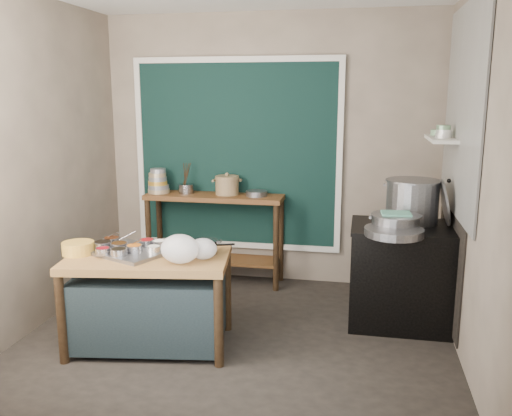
% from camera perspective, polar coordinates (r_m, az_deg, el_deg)
% --- Properties ---
extents(floor, '(3.50, 3.00, 0.02)m').
position_cam_1_polar(floor, '(4.66, -1.87, -13.40)').
color(floor, '#2A2520').
rests_on(floor, ground).
extents(back_wall, '(3.50, 0.02, 2.80)m').
position_cam_1_polar(back_wall, '(5.73, 1.47, 6.06)').
color(back_wall, gray).
rests_on(back_wall, floor).
extents(left_wall, '(0.02, 3.00, 2.80)m').
position_cam_1_polar(left_wall, '(4.96, -22.26, 4.27)').
color(left_wall, gray).
rests_on(left_wall, floor).
extents(right_wall, '(0.02, 3.00, 2.80)m').
position_cam_1_polar(right_wall, '(4.22, 21.99, 3.09)').
color(right_wall, gray).
rests_on(right_wall, floor).
extents(curtain_panel, '(2.10, 0.02, 1.90)m').
position_cam_1_polar(curtain_panel, '(5.76, -2.05, 5.60)').
color(curtain_panel, black).
rests_on(curtain_panel, back_wall).
extents(curtain_frame, '(2.22, 0.03, 2.02)m').
position_cam_1_polar(curtain_frame, '(5.75, -2.07, 5.59)').
color(curtain_frame, beige).
rests_on(curtain_frame, back_wall).
extents(tile_panel, '(0.02, 1.70, 1.70)m').
position_cam_1_polar(tile_panel, '(4.72, 20.91, 9.52)').
color(tile_panel, '#B2B2AA').
rests_on(tile_panel, right_wall).
extents(soot_patch, '(0.01, 1.30, 1.30)m').
position_cam_1_polar(soot_patch, '(4.98, 19.80, -3.73)').
color(soot_patch, black).
rests_on(soot_patch, right_wall).
extents(wall_shelf, '(0.22, 0.70, 0.03)m').
position_cam_1_polar(wall_shelf, '(5.01, 18.95, 6.89)').
color(wall_shelf, beige).
rests_on(wall_shelf, right_wall).
extents(prep_table, '(1.34, 0.90, 0.75)m').
position_cam_1_polar(prep_table, '(4.44, -11.13, -9.59)').
color(prep_table, olive).
rests_on(prep_table, floor).
extents(back_counter, '(1.45, 0.40, 0.95)m').
position_cam_1_polar(back_counter, '(5.79, -4.34, -3.21)').
color(back_counter, brown).
rests_on(back_counter, floor).
extents(stove_block, '(0.90, 0.68, 0.85)m').
position_cam_1_polar(stove_block, '(4.92, 15.22, -6.98)').
color(stove_block, black).
rests_on(stove_block, floor).
extents(stove_top, '(0.92, 0.69, 0.03)m').
position_cam_1_polar(stove_top, '(4.80, 15.51, -2.00)').
color(stove_top, black).
rests_on(stove_top, stove_block).
extents(condiment_tray, '(0.75, 0.66, 0.03)m').
position_cam_1_polar(condiment_tray, '(4.43, -13.36, -4.40)').
color(condiment_tray, gray).
rests_on(condiment_tray, prep_table).
extents(condiment_bowls, '(0.56, 0.42, 0.06)m').
position_cam_1_polar(condiment_bowls, '(4.42, -13.64, -3.92)').
color(condiment_bowls, gray).
rests_on(condiment_bowls, condiment_tray).
extents(yellow_basin, '(0.29, 0.29, 0.10)m').
position_cam_1_polar(yellow_basin, '(4.49, -18.22, -4.02)').
color(yellow_basin, '#BB892E').
rests_on(yellow_basin, prep_table).
extents(saucepan, '(0.27, 0.27, 0.11)m').
position_cam_1_polar(saucepan, '(4.28, -5.40, -4.09)').
color(saucepan, gray).
rests_on(saucepan, prep_table).
extents(plastic_bag_a, '(0.36, 0.33, 0.22)m').
position_cam_1_polar(plastic_bag_a, '(4.06, -8.01, -4.28)').
color(plastic_bag_a, white).
rests_on(plastic_bag_a, prep_table).
extents(plastic_bag_b, '(0.25, 0.22, 0.16)m').
position_cam_1_polar(plastic_bag_b, '(4.15, -5.60, -4.29)').
color(plastic_bag_b, white).
rests_on(plastic_bag_b, prep_table).
extents(bowl_stack, '(0.23, 0.23, 0.26)m').
position_cam_1_polar(bowl_stack, '(5.86, -10.25, 2.69)').
color(bowl_stack, tan).
rests_on(bowl_stack, back_counter).
extents(utensil_cup, '(0.21, 0.21, 0.10)m').
position_cam_1_polar(utensil_cup, '(5.79, -7.33, 2.03)').
color(utensil_cup, gray).
rests_on(utensil_cup, back_counter).
extents(ceramic_crock, '(0.33, 0.33, 0.18)m').
position_cam_1_polar(ceramic_crock, '(5.67, -3.06, 2.31)').
color(ceramic_crock, olive).
rests_on(ceramic_crock, back_counter).
extents(wide_bowl, '(0.27, 0.27, 0.06)m').
position_cam_1_polar(wide_bowl, '(5.59, 0.06, 1.54)').
color(wide_bowl, gray).
rests_on(wide_bowl, back_counter).
extents(stock_pot, '(0.54, 0.54, 0.38)m').
position_cam_1_polar(stock_pot, '(4.92, 16.12, 0.71)').
color(stock_pot, gray).
rests_on(stock_pot, stove_top).
extents(pot_lid, '(0.10, 0.41, 0.40)m').
position_cam_1_polar(pot_lid, '(4.88, 19.26, 0.55)').
color(pot_lid, gray).
rests_on(pot_lid, stove_top).
extents(steamer, '(0.50, 0.50, 0.14)m').
position_cam_1_polar(steamer, '(4.60, 14.48, -1.49)').
color(steamer, gray).
rests_on(steamer, stove_top).
extents(green_cloth, '(0.24, 0.19, 0.02)m').
position_cam_1_polar(green_cloth, '(4.58, 14.53, -0.55)').
color(green_cloth, '#52967A').
rests_on(green_cloth, steamer).
extents(shallow_pan, '(0.58, 0.58, 0.06)m').
position_cam_1_polar(shallow_pan, '(4.44, 14.32, -2.46)').
color(shallow_pan, gray).
rests_on(shallow_pan, stove_top).
extents(shelf_bowl_stack, '(0.14, 0.14, 0.11)m').
position_cam_1_polar(shelf_bowl_stack, '(4.92, 19.13, 7.56)').
color(shelf_bowl_stack, silver).
rests_on(shelf_bowl_stack, wall_shelf).
extents(shelf_bowl_green, '(0.16, 0.16, 0.05)m').
position_cam_1_polar(shelf_bowl_green, '(5.23, 18.67, 7.53)').
color(shelf_bowl_green, gray).
rests_on(shelf_bowl_green, wall_shelf).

